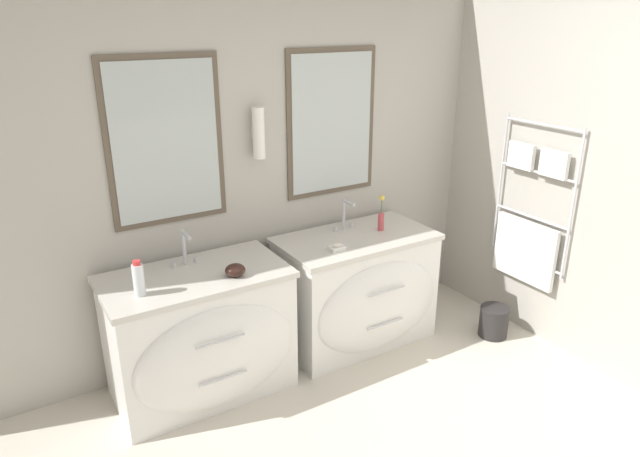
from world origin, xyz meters
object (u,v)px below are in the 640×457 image
vanity_right (358,290)px  amenity_bowl (235,270)px  vanity_left (202,336)px  toiletry_bottle (139,279)px  flower_vase (381,217)px  waste_bin (494,321)px

vanity_right → amenity_bowl: (-0.96, -0.11, 0.43)m
vanity_left → toiletry_bottle: 0.60m
toiletry_bottle → vanity_left: bearing=10.0°
vanity_left → toiletry_bottle: toiletry_bottle is taller
vanity_right → amenity_bowl: size_ratio=9.03×
flower_vase → waste_bin: flower_vase is taller
vanity_right → toiletry_bottle: bearing=-177.7°
toiletry_bottle → waste_bin: size_ratio=0.89×
vanity_right → waste_bin: vanity_right is taller
amenity_bowl → flower_vase: flower_vase is taller
flower_vase → amenity_bowl: bearing=-172.6°
vanity_left → toiletry_bottle: size_ratio=5.34×
vanity_right → waste_bin: bearing=-28.0°
vanity_right → amenity_bowl: 1.06m
amenity_bowl → waste_bin: 2.02m
vanity_left → vanity_right: bearing=0.0°
toiletry_bottle → amenity_bowl: size_ratio=1.69×
vanity_right → toiletry_bottle: 1.58m
flower_vase → waste_bin: bearing=-37.4°
vanity_left → waste_bin: bearing=-13.0°
vanity_right → amenity_bowl: amenity_bowl is taller
toiletry_bottle → amenity_bowl: bearing=-4.9°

